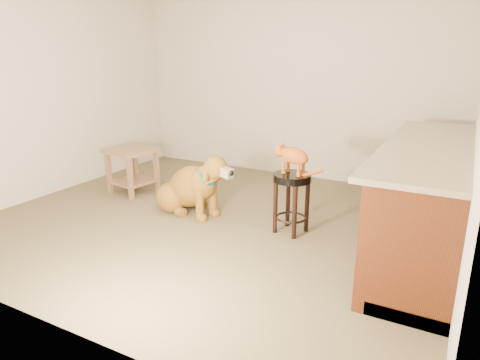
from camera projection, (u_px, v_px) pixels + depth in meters
The scene contains 8 objects.
floor at pixel (215, 220), 4.43m from camera, with size 4.50×4.00×0.01m, color brown.
room_shell at pixel (212, 52), 3.95m from camera, with size 4.54×4.04×2.62m.
cabinet_run at pixel (426, 202), 3.68m from camera, with size 0.70×2.56×0.94m.
padded_stool at pixel (292, 191), 4.04m from camera, with size 0.36×0.36×0.58m.
wood_stool at pixel (404, 170), 4.97m from camera, with size 0.38×0.38×0.70m.
side_table at pixel (132, 164), 5.23m from camera, with size 0.61×0.61×0.55m.
golden_retriever at pixel (192, 188), 4.58m from camera, with size 1.13×0.65×0.74m.
tabby_kitten at pixel (292, 156), 3.95m from camera, with size 0.50×0.20×0.31m.
Camera 1 is at (2.17, -3.51, 1.68)m, focal length 32.00 mm.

